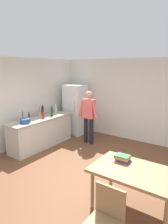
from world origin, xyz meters
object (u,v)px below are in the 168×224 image
at_px(dining_table, 134,174).
at_px(bottle_vinegar_tall, 23,116).
at_px(bottle_wine_green, 52,112).
at_px(cooking_pot, 25,121).
at_px(bottle_water_clear, 56,109).
at_px(bottle_wine_dark, 43,111).
at_px(refrigerator, 75,110).
at_px(utensil_jar, 40,114).
at_px(bottle_beer_brown, 29,117).
at_px(chair, 106,217).
at_px(bottle_sauce_red, 43,116).
at_px(book_stack, 123,158).
at_px(person, 89,114).

distance_m(dining_table, bottle_vinegar_tall, 3.72).
bearing_deg(bottle_wine_green, cooking_pot, -92.11).
bearing_deg(cooking_pot, dining_table, -8.01).
distance_m(cooking_pot, bottle_water_clear, 1.41).
xyz_separation_m(bottle_wine_dark, bottle_vinegar_tall, (-0.00, -0.77, -0.01)).
bearing_deg(bottle_water_clear, cooking_pot, -84.02).
bearing_deg(refrigerator, bottle_wine_dark, -104.87).
height_order(utensil_jar, bottle_beer_brown, utensil_jar).
bearing_deg(chair, utensil_jar, 149.09).
bearing_deg(bottle_sauce_red, utensil_jar, 154.46).
xyz_separation_m(refrigerator, chair, (3.30, -3.67, -0.37)).
relative_size(cooking_pot, book_stack, 1.44).
relative_size(bottle_water_clear, bottle_beer_brown, 1.15).
height_order(chair, utensil_jar, utensil_jar).
xyz_separation_m(person, bottle_sauce_red, (-0.93, -1.05, 0.02)).
xyz_separation_m(refrigerator, bottle_water_clear, (-0.19, -0.83, 0.13)).
height_order(bottle_beer_brown, book_stack, bottle_beer_brown).
bearing_deg(book_stack, bottle_wine_dark, 159.67).
bearing_deg(bottle_beer_brown, chair, -25.77).
xyz_separation_m(refrigerator, dining_table, (3.30, -2.70, -0.23)).
relative_size(refrigerator, person, 1.06).
bearing_deg(bottle_wine_green, refrigerator, 89.51).
xyz_separation_m(cooking_pot, utensil_jar, (-0.27, 0.78, 0.02)).
height_order(person, dining_table, person).
bearing_deg(bottle_beer_brown, dining_table, -11.38).
xyz_separation_m(bottle_water_clear, bottle_wine_dark, (-0.15, -0.46, 0.02)).
bearing_deg(bottle_water_clear, bottle_wine_dark, -107.75).
bearing_deg(bottle_beer_brown, cooking_pot, -67.46).
bearing_deg(bottle_wine_green, dining_table, -24.29).
bearing_deg(refrigerator, bottle_sauce_red, -89.36).
relative_size(refrigerator, bottle_wine_dark, 5.29).
distance_m(dining_table, utensil_jar, 3.84).
relative_size(bottle_wine_green, bottle_sauce_red, 1.42).
bearing_deg(bottle_sauce_red, bottle_wine_dark, 138.59).
bearing_deg(cooking_pot, utensil_jar, 109.06).
relative_size(chair, bottle_wine_green, 2.68).
xyz_separation_m(utensil_jar, bottle_wine_green, (0.31, 0.24, 0.07)).
height_order(refrigerator, bottle_vinegar_tall, refrigerator).
height_order(person, bottle_vinegar_tall, person).
relative_size(bottle_sauce_red, bottle_beer_brown, 0.92).
distance_m(bottle_wine_green, bottle_water_clear, 0.42).
distance_m(bottle_sauce_red, bottle_vinegar_tall, 0.59).
relative_size(refrigerator, bottle_vinegar_tall, 5.62).
distance_m(dining_table, bottle_sauce_red, 3.47).
bearing_deg(book_stack, bottle_vinegar_tall, 172.07).
xyz_separation_m(dining_table, book_stack, (-0.29, 0.17, 0.14)).
bearing_deg(bottle_vinegar_tall, person, 49.36).
bearing_deg(utensil_jar, bottle_water_clear, 78.75).
relative_size(person, bottle_beer_brown, 6.54).
xyz_separation_m(bottle_wine_dark, book_stack, (3.35, -1.24, -0.23)).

